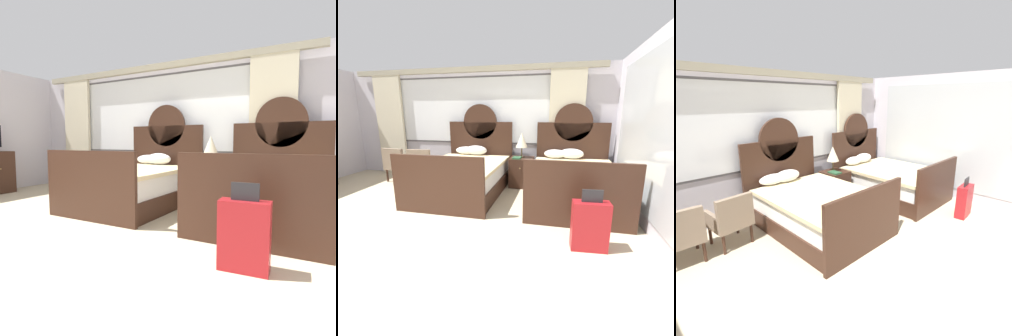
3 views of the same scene
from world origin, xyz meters
TOP-DOWN VIEW (x-y plane):
  - wall_back_window at (0.00, 4.34)m, footprint 6.70×0.22m
  - wall_right_mirror at (3.38, 1.90)m, footprint 0.08×4.94m
  - bed_near_window at (0.26, 3.12)m, footprint 1.57×2.24m
  - bed_near_mirror at (2.42, 3.12)m, footprint 1.57×2.24m
  - nightstand_between_beds at (1.35, 3.79)m, footprint 0.51×0.54m
  - table_lamp_on_nightstand at (1.33, 3.83)m, footprint 0.27×0.27m
  - book_on_nightstand at (1.25, 3.68)m, footprint 0.18×0.26m
  - armchair_by_window_left at (-0.99, 3.55)m, footprint 0.58×0.58m
  - armchair_by_window_centre at (-1.65, 3.55)m, footprint 0.55×0.55m
  - suitcase_on_floor at (2.52, 1.46)m, footprint 0.44×0.21m

SIDE VIEW (x-z plane):
  - suitcase_on_floor at x=2.52m, z-range -0.07..0.69m
  - nightstand_between_beds at x=1.35m, z-range 0.00..0.65m
  - bed_near_mirror at x=2.42m, z-range -0.54..1.30m
  - bed_near_window at x=0.26m, z-range -0.54..1.30m
  - armchair_by_window_left at x=-0.99m, z-range 0.04..0.86m
  - armchair_by_window_centre at x=-1.65m, z-range 0.04..0.86m
  - book_on_nightstand at x=1.25m, z-range 0.65..0.68m
  - table_lamp_on_nightstand at x=1.33m, z-range 0.76..1.31m
  - wall_right_mirror at x=3.38m, z-range 0.00..2.70m
  - wall_back_window at x=0.00m, z-range 0.08..2.78m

